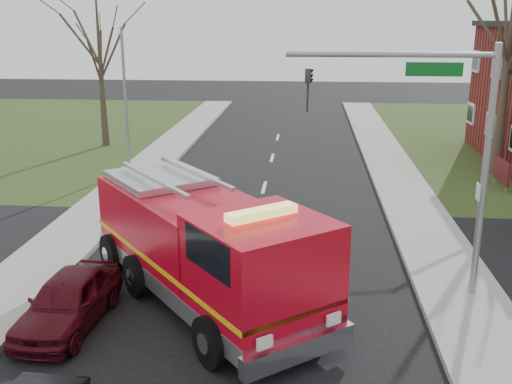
{
  "coord_description": "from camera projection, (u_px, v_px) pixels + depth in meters",
  "views": [
    {
      "loc": [
        1.88,
        -13.97,
        7.37
      ],
      "look_at": [
        0.29,
        4.42,
        2.0
      ],
      "focal_mm": 42.0,
      "sensor_mm": 36.0,
      "label": 1
    }
  ],
  "objects": [
    {
      "name": "ground",
      "position": [
        230.0,
        313.0,
        15.58
      ],
      "size": [
        120.0,
        120.0,
        0.0
      ],
      "primitive_type": "plane",
      "color": "black",
      "rests_on": "ground"
    },
    {
      "name": "sidewalk_right",
      "position": [
        475.0,
        320.0,
        15.04
      ],
      "size": [
        2.4,
        80.0,
        0.15
      ],
      "primitive_type": "cube",
      "color": "gray",
      "rests_on": "ground"
    },
    {
      "name": "sidewalk_left",
      "position": [
        2.0,
        301.0,
        16.07
      ],
      "size": [
        2.4,
        80.0,
        0.15
      ],
      "primitive_type": "cube",
      "color": "gray",
      "rests_on": "ground"
    },
    {
      "name": "health_center_sign",
      "position": [
        502.0,
        171.0,
        26.42
      ],
      "size": [
        0.12,
        2.0,
        1.4
      ],
      "color": "#521318",
      "rests_on": "ground"
    },
    {
      "name": "bare_tree_far",
      "position": [
        510.0,
        39.0,
        27.21
      ],
      "size": [
        5.25,
        5.25,
        10.5
      ],
      "color": "#35281F",
      "rests_on": "ground"
    },
    {
      "name": "bare_tree_left",
      "position": [
        100.0,
        51.0,
        33.99
      ],
      "size": [
        4.5,
        4.5,
        9.0
      ],
      "color": "#35281F",
      "rests_on": "ground"
    },
    {
      "name": "traffic_signal_mast",
      "position": [
        438.0,
        127.0,
        15.27
      ],
      "size": [
        5.29,
        0.18,
        6.8
      ],
      "color": "gray",
      "rests_on": "ground"
    },
    {
      "name": "utility_pole_far",
      "position": [
        126.0,
        103.0,
        28.56
      ],
      "size": [
        0.14,
        0.14,
        7.0
      ],
      "primitive_type": "cylinder",
      "color": "gray",
      "rests_on": "ground"
    },
    {
      "name": "fire_engine",
      "position": [
        206.0,
        250.0,
        15.72
      ],
      "size": [
        7.37,
        8.29,
        3.36
      ],
      "rotation": [
        0.0,
        0.0,
        0.67
      ],
      "color": "#B6081B",
      "rests_on": "ground"
    },
    {
      "name": "parked_car_maroon",
      "position": [
        68.0,
        301.0,
        14.76
      ],
      "size": [
        1.84,
        4.03,
        1.34
      ],
      "primitive_type": "imported",
      "rotation": [
        0.0,
        0.0,
        -0.07
      ],
      "color": "#480B14",
      "rests_on": "ground"
    }
  ]
}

